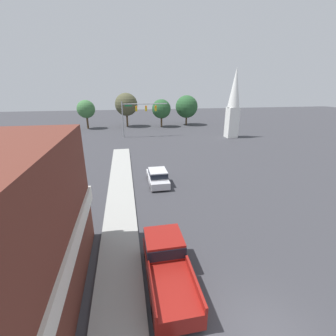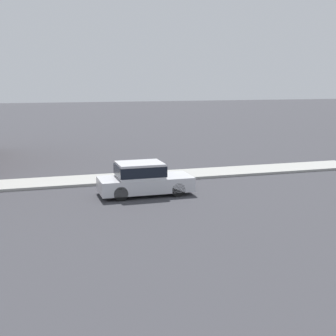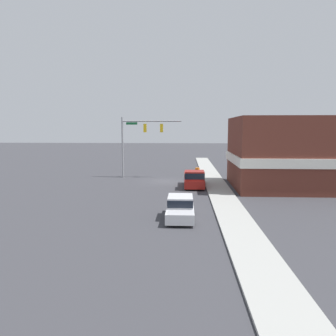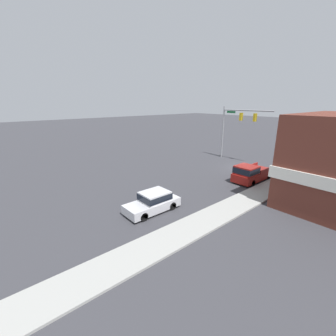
% 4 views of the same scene
% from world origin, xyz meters
% --- Properties ---
extents(far_signal_assembly, '(8.87, 0.49, 6.86)m').
position_xyz_m(far_signal_assembly, '(-2.19, 39.78, 5.10)').
color(far_signal_assembly, gray).
rests_on(far_signal_assembly, ground).
extents(car_lead, '(1.85, 4.40, 1.56)m').
position_xyz_m(car_lead, '(-1.98, 15.70, 0.81)').
color(car_lead, black).
rests_on(car_lead, ground).
extents(pickup_truck_parked, '(2.07, 5.21, 1.89)m').
position_xyz_m(pickup_truck_parked, '(-3.26, 3.70, 0.93)').
color(pickup_truck_parked, black).
rests_on(pickup_truck_parked, ground).
extents(church_steeple, '(2.28, 2.28, 12.85)m').
position_xyz_m(church_steeple, '(15.64, 35.85, 6.72)').
color(church_steeple, white).
rests_on(church_steeple, ground).
extents(backdrop_tree_left_far, '(4.15, 4.15, 6.65)m').
position_xyz_m(backdrop_tree_left_far, '(-13.66, 51.58, 4.55)').
color(backdrop_tree_left_far, '#4C3823').
rests_on(backdrop_tree_left_far, ground).
extents(backdrop_tree_left_mid, '(5.49, 5.49, 8.16)m').
position_xyz_m(backdrop_tree_left_mid, '(-4.27, 52.97, 5.40)').
color(backdrop_tree_left_mid, '#4C3823').
rests_on(backdrop_tree_left_mid, ground).
extents(backdrop_tree_center, '(4.63, 4.63, 6.68)m').
position_xyz_m(backdrop_tree_center, '(4.17, 50.98, 4.35)').
color(backdrop_tree_center, '#4C3823').
rests_on(backdrop_tree_center, ground).
extents(backdrop_tree_right_mid, '(5.69, 5.69, 7.51)m').
position_xyz_m(backdrop_tree_right_mid, '(11.10, 52.83, 4.66)').
color(backdrop_tree_right_mid, '#4C3823').
rests_on(backdrop_tree_right_mid, ground).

